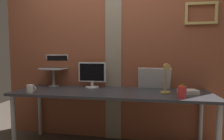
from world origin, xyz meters
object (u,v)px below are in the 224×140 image
whiteboard_panel (154,78)px  desk_lamp (166,75)px  coffee_mug (30,89)px  pen_cup (182,92)px  laptop (55,65)px  monitor (92,74)px

whiteboard_panel → desk_lamp: size_ratio=1.20×
desk_lamp → coffee_mug: size_ratio=2.91×
coffee_mug → pen_cup: bearing=0.0°
laptop → coffee_mug: size_ratio=2.89×
laptop → coffee_mug: 0.58m
monitor → laptop: (-0.56, 0.06, 0.11)m
monitor → pen_cup: size_ratio=2.53×
monitor → whiteboard_panel: monitor is taller
whiteboard_panel → desk_lamp: bearing=-70.6°
laptop → pen_cup: size_ratio=2.33×
desk_lamp → coffee_mug: bearing=-173.2°
desk_lamp → coffee_mug: (-1.55, -0.18, -0.17)m
laptop → whiteboard_panel: 1.39m
monitor → desk_lamp: size_ratio=1.08×
pen_cup → desk_lamp: bearing=126.3°
desk_lamp → pen_cup: bearing=-53.7°
laptop → desk_lamp: bearing=-12.6°
monitor → pen_cup: 1.17m
monitor → whiteboard_panel: (0.82, 0.05, -0.05)m
monitor → pen_cup: monitor is taller
pen_cup → coffee_mug: (-1.68, -0.00, -0.01)m
whiteboard_panel → coffee_mug: bearing=-160.7°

